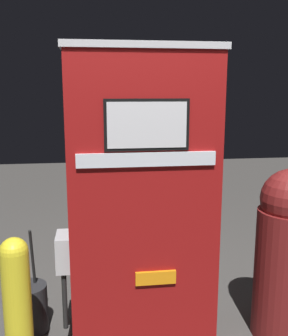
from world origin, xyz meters
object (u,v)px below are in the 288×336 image
Objects in this scene: squeegee_bucket at (30,308)px; gas_pump at (141,198)px; safety_bollard at (18,308)px; trash_bin at (288,253)px.

gas_pump is at bearing -8.18° from squeegee_bucket.
trash_bin reaches higher than safety_bollard.
trash_bin is (0.99, -0.16, -0.38)m from gas_pump.
gas_pump reaches higher than trash_bin.
safety_bollard is 1.77m from trash_bin.
gas_pump is at bearing 170.95° from trash_bin.
gas_pump is 2.19× the size of safety_bollard.
squeegee_bucket is at bearing 92.19° from safety_bollard.
safety_bollard is 1.16× the size of squeegee_bucket.
trash_bin is 1.54× the size of squeegee_bucket.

